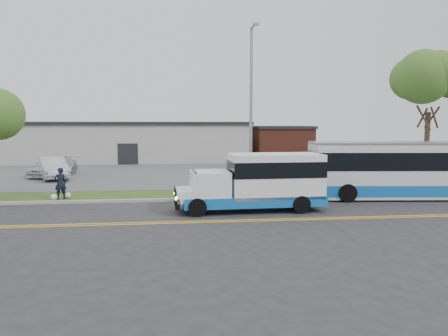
{
  "coord_description": "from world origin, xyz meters",
  "views": [
    {
      "loc": [
        -1.45,
        -22.17,
        4.14
      ],
      "look_at": [
        1.43,
        2.72,
        1.6
      ],
      "focal_mm": 35.0,
      "sensor_mm": 36.0,
      "label": 1
    }
  ],
  "objects": [
    {
      "name": "transit_bus",
      "position": [
        11.75,
        0.6,
        1.59
      ],
      "size": [
        11.52,
        3.71,
        3.14
      ],
      "rotation": [
        0.0,
        0.0,
        -0.1
      ],
      "color": "silver",
      "rests_on": "ground"
    },
    {
      "name": "grocery_bag_right",
      "position": [
        -7.22,
        2.15,
        0.26
      ],
      "size": [
        0.32,
        0.32,
        0.32
      ],
      "primitive_type": "sphere",
      "color": "white",
      "rests_on": "verge"
    },
    {
      "name": "parking_lot",
      "position": [
        0.0,
        17.0,
        0.05
      ],
      "size": [
        80.0,
        25.0,
        0.1
      ],
      "primitive_type": "cube",
      "color": "#4C4C4F",
      "rests_on": "ground"
    },
    {
      "name": "verge",
      "position": [
        0.0,
        2.9,
        0.05
      ],
      "size": [
        80.0,
        3.3,
        0.1
      ],
      "primitive_type": "cube",
      "color": "#2B4818",
      "rests_on": "ground"
    },
    {
      "name": "lane_line_south",
      "position": [
        0.0,
        -4.15,
        0.01
      ],
      "size": [
        70.0,
        0.12,
        0.01
      ],
      "primitive_type": "cube",
      "color": "gold",
      "rests_on": "ground"
    },
    {
      "name": "parked_car_b",
      "position": [
        -10.78,
        12.8,
        0.81
      ],
      "size": [
        3.41,
        5.29,
        1.43
      ],
      "primitive_type": "imported",
      "rotation": [
        0.0,
        0.0,
        -0.31
      ],
      "color": "silver",
      "rests_on": "parking_lot"
    },
    {
      "name": "brick_wing",
      "position": [
        10.5,
        26.0,
        1.96
      ],
      "size": [
        6.3,
        7.3,
        3.9
      ],
      "color": "brown",
      "rests_on": "ground"
    },
    {
      "name": "curb",
      "position": [
        0.0,
        1.1,
        0.07
      ],
      "size": [
        80.0,
        0.3,
        0.15
      ],
      "primitive_type": "cube",
      "color": "#9E9B93",
      "rests_on": "ground"
    },
    {
      "name": "streetlight_near",
      "position": [
        3.0,
        2.73,
        5.23
      ],
      "size": [
        0.35,
        1.53,
        9.5
      ],
      "color": "gray",
      "rests_on": "verge"
    },
    {
      "name": "ground",
      "position": [
        0.0,
        0.0,
        0.0
      ],
      "size": [
        140.0,
        140.0,
        0.0
      ],
      "primitive_type": "plane",
      "color": "#28282B",
      "rests_on": "ground"
    },
    {
      "name": "parked_car_a",
      "position": [
        -10.34,
        11.04,
        0.91
      ],
      "size": [
        3.5,
        5.17,
        1.61
      ],
      "primitive_type": "imported",
      "rotation": [
        0.0,
        0.0,
        0.41
      ],
      "color": "silver",
      "rests_on": "parking_lot"
    },
    {
      "name": "pedestrian",
      "position": [
        -7.52,
        1.9,
        0.95
      ],
      "size": [
        0.74,
        0.64,
        1.71
      ],
      "primitive_type": "imported",
      "rotation": [
        0.0,
        0.0,
        3.59
      ],
      "color": "black",
      "rests_on": "verge"
    },
    {
      "name": "shuttle_bus",
      "position": [
        2.68,
        -1.78,
        1.45
      ],
      "size": [
        7.16,
        2.59,
        2.71
      ],
      "rotation": [
        0.0,
        0.0,
        0.03
      ],
      "color": "#1060AF",
      "rests_on": "ground"
    },
    {
      "name": "commercial_building",
      "position": [
        -6.0,
        27.0,
        2.18
      ],
      "size": [
        25.4,
        10.4,
        4.35
      ],
      "color": "#9E9E99",
      "rests_on": "ground"
    },
    {
      "name": "grocery_bag_left",
      "position": [
        -7.82,
        1.65,
        0.26
      ],
      "size": [
        0.32,
        0.32,
        0.32
      ],
      "primitive_type": "sphere",
      "color": "white",
      "rests_on": "verge"
    },
    {
      "name": "lane_line_north",
      "position": [
        0.0,
        -3.85,
        0.01
      ],
      "size": [
        70.0,
        0.12,
        0.01
      ],
      "primitive_type": "cube",
      "color": "gold",
      "rests_on": "ground"
    },
    {
      "name": "tree_east",
      "position": [
        14.0,
        3.0,
        6.2
      ],
      "size": [
        5.2,
        5.2,
        8.33
      ],
      "color": "#36261D",
      "rests_on": "verge"
    }
  ]
}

